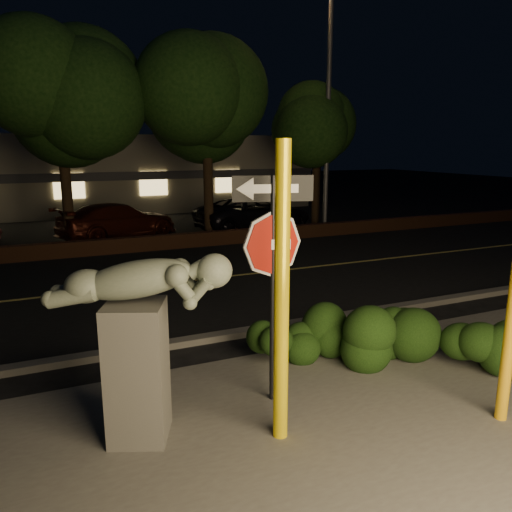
{
  "coord_description": "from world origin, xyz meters",
  "views": [
    {
      "loc": [
        -3.52,
        -5.22,
        3.48
      ],
      "look_at": [
        -0.1,
        2.5,
        1.6
      ],
      "focal_mm": 35.0,
      "sensor_mm": 36.0,
      "label": 1
    }
  ],
  "objects_px": {
    "sculpture": "(139,328)",
    "streetlight": "(324,89)",
    "yellow_pole_left": "(282,297)",
    "parked_car_darkred": "(118,221)",
    "parked_car_dark": "(254,214)",
    "signpost": "(273,245)"
  },
  "relations": [
    {
      "from": "sculpture",
      "to": "streetlight",
      "type": "relative_size",
      "value": 0.24
    },
    {
      "from": "yellow_pole_left",
      "to": "sculpture",
      "type": "xyz_separation_m",
      "value": [
        -1.52,
        0.67,
        -0.37
      ]
    },
    {
      "from": "streetlight",
      "to": "parked_car_darkred",
      "type": "height_order",
      "value": "streetlight"
    },
    {
      "from": "yellow_pole_left",
      "to": "streetlight",
      "type": "height_order",
      "value": "streetlight"
    },
    {
      "from": "streetlight",
      "to": "parked_car_dark",
      "type": "distance_m",
      "value": 5.63
    },
    {
      "from": "signpost",
      "to": "sculpture",
      "type": "relative_size",
      "value": 1.36
    },
    {
      "from": "sculpture",
      "to": "parked_car_dark",
      "type": "relative_size",
      "value": 0.46
    },
    {
      "from": "yellow_pole_left",
      "to": "streetlight",
      "type": "bearing_deg",
      "value": 57.06
    },
    {
      "from": "streetlight",
      "to": "parked_car_darkred",
      "type": "distance_m",
      "value": 9.38
    },
    {
      "from": "parked_car_darkred",
      "to": "parked_car_dark",
      "type": "xyz_separation_m",
      "value": [
        5.46,
        -0.45,
        0.02
      ]
    },
    {
      "from": "streetlight",
      "to": "parked_car_darkred",
      "type": "relative_size",
      "value": 2.04
    },
    {
      "from": "signpost",
      "to": "parked_car_darkred",
      "type": "distance_m",
      "value": 13.72
    },
    {
      "from": "sculpture",
      "to": "parked_car_dark",
      "type": "distance_m",
      "value": 15.26
    },
    {
      "from": "yellow_pole_left",
      "to": "sculpture",
      "type": "distance_m",
      "value": 1.7
    },
    {
      "from": "streetlight",
      "to": "parked_car_darkred",
      "type": "xyz_separation_m",
      "value": [
        -7.73,
        2.03,
        -4.92
      ]
    },
    {
      "from": "sculpture",
      "to": "parked_car_darkred",
      "type": "bearing_deg",
      "value": 105.01
    },
    {
      "from": "sculpture",
      "to": "streetlight",
      "type": "distance_m",
      "value": 15.76
    },
    {
      "from": "sculpture",
      "to": "parked_car_darkred",
      "type": "relative_size",
      "value": 0.5
    },
    {
      "from": "parked_car_darkred",
      "to": "signpost",
      "type": "bearing_deg",
      "value": 159.62
    },
    {
      "from": "signpost",
      "to": "sculpture",
      "type": "height_order",
      "value": "signpost"
    },
    {
      "from": "yellow_pole_left",
      "to": "signpost",
      "type": "relative_size",
      "value": 1.14
    },
    {
      "from": "streetlight",
      "to": "sculpture",
      "type": "bearing_deg",
      "value": -128.65
    }
  ]
}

